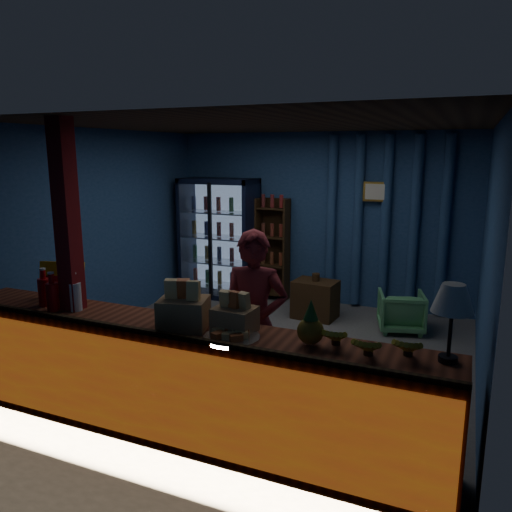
{
  "coord_description": "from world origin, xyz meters",
  "views": [
    {
      "loc": [
        2.1,
        -5.14,
        2.32
      ],
      "look_at": [
        -0.02,
        -0.2,
        1.18
      ],
      "focal_mm": 35.0,
      "sensor_mm": 36.0,
      "label": 1
    }
  ],
  "objects_px": {
    "shopkeeper": "(254,324)",
    "pastry_tray": "(232,336)",
    "table_lamp": "(453,301)",
    "green_chair": "(401,311)"
  },
  "relations": [
    {
      "from": "pastry_tray",
      "to": "table_lamp",
      "type": "height_order",
      "value": "table_lamp"
    },
    {
      "from": "pastry_tray",
      "to": "green_chair",
      "type": "bearing_deg",
      "value": 76.04
    },
    {
      "from": "table_lamp",
      "to": "green_chair",
      "type": "bearing_deg",
      "value": 102.0
    },
    {
      "from": "green_chair",
      "to": "pastry_tray",
      "type": "bearing_deg",
      "value": 61.09
    },
    {
      "from": "shopkeeper",
      "to": "pastry_tray",
      "type": "bearing_deg",
      "value": -89.53
    },
    {
      "from": "shopkeeper",
      "to": "pastry_tray",
      "type": "height_order",
      "value": "shopkeeper"
    },
    {
      "from": "table_lamp",
      "to": "pastry_tray",
      "type": "bearing_deg",
      "value": -172.42
    },
    {
      "from": "shopkeeper",
      "to": "pastry_tray",
      "type": "xyz_separation_m",
      "value": [
        0.12,
        -0.68,
        0.14
      ]
    },
    {
      "from": "pastry_tray",
      "to": "table_lamp",
      "type": "distance_m",
      "value": 1.56
    },
    {
      "from": "pastry_tray",
      "to": "table_lamp",
      "type": "xyz_separation_m",
      "value": [
        1.49,
        0.2,
        0.39
      ]
    }
  ]
}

